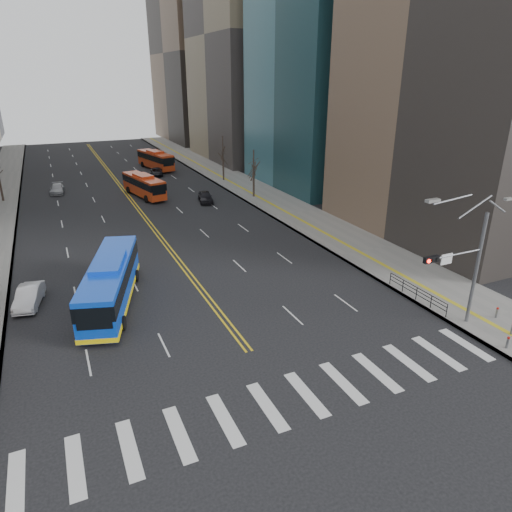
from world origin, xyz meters
TOP-DOWN VIEW (x-y plane):
  - ground at (0.00, 0.00)m, footprint 220.00×220.00m
  - sidewalk_right at (17.50, 45.00)m, footprint 7.00×130.00m
  - crosswalk at (0.00, 0.00)m, footprint 26.70×4.00m
  - centerline at (0.00, 55.00)m, footprint 0.55×100.00m
  - office_towers at (0.12, 68.51)m, footprint 83.00×134.00m
  - signal_mast at (13.77, 2.00)m, footprint 5.37×0.37m
  - pedestrian_railing at (14.30, 6.00)m, footprint 0.06×6.06m
  - bollards at (16.27, -0.17)m, footprint 2.87×3.17m
  - street_trees at (-7.18, 34.55)m, footprint 35.20×47.20m
  - blue_bus at (-6.79, 15.13)m, footprint 6.11×12.57m
  - red_bus_near at (2.11, 46.76)m, footprint 4.30×10.14m
  - red_bus_far at (8.21, 66.22)m, footprint 4.57×10.73m
  - car_white at (-12.50, 17.51)m, footprint 2.36×4.55m
  - car_dark_mid at (8.98, 40.36)m, footprint 2.54×4.58m
  - car_silver at (-9.06, 54.02)m, footprint 2.27×4.66m
  - car_dark_far at (7.00, 60.59)m, footprint 3.01×4.80m

SIDE VIEW (x-z plane):
  - ground at x=0.00m, z-range 0.00..0.00m
  - crosswalk at x=0.00m, z-range 0.00..0.01m
  - centerline at x=0.00m, z-range 0.00..0.01m
  - sidewalk_right at x=17.50m, z-range 0.00..0.15m
  - bollards at x=16.27m, z-range 0.16..0.94m
  - car_dark_far at x=7.00m, z-range 0.00..1.24m
  - car_silver at x=-9.06m, z-range 0.00..1.31m
  - car_white at x=-12.50m, z-range 0.00..1.43m
  - car_dark_mid at x=8.98m, z-range 0.00..1.48m
  - pedestrian_railing at x=14.30m, z-range 0.31..1.33m
  - red_bus_near at x=2.11m, z-range 0.19..3.35m
  - red_bus_far at x=8.21m, z-range 0.19..3.53m
  - blue_bus at x=-6.79m, z-range 0.09..3.67m
  - signal_mast at x=13.77m, z-range 0.16..9.55m
  - street_trees at x=-7.18m, z-range 1.07..8.67m
  - office_towers at x=0.12m, z-range -5.08..52.92m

